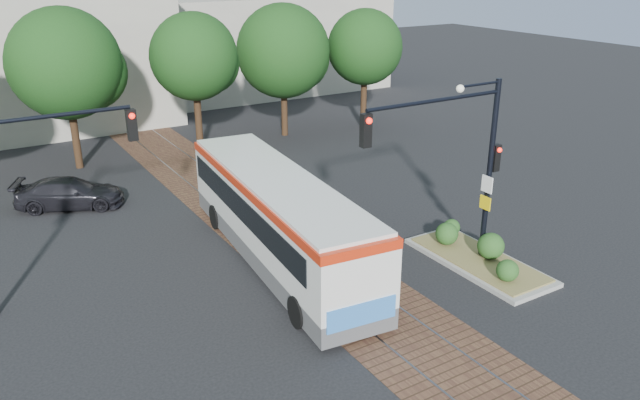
{
  "coord_description": "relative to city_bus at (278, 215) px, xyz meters",
  "views": [
    {
      "loc": [
        -9.65,
        -14.3,
        9.73
      ],
      "look_at": [
        1.18,
        3.37,
        1.6
      ],
      "focal_mm": 35.0,
      "sensor_mm": 36.0,
      "label": 1
    }
  ],
  "objects": [
    {
      "name": "ground",
      "position": [
        0.83,
        -2.8,
        -1.68
      ],
      "size": [
        120.0,
        120.0,
        0.0
      ],
      "primitive_type": "plane",
      "color": "black",
      "rests_on": "ground"
    },
    {
      "name": "trackbed",
      "position": [
        0.83,
        1.2,
        -1.67
      ],
      "size": [
        3.6,
        40.0,
        0.02
      ],
      "color": "brown",
      "rests_on": "ground"
    },
    {
      "name": "city_bus",
      "position": [
        0.0,
        0.0,
        0.0
      ],
      "size": [
        3.42,
        11.44,
        3.02
      ],
      "rotation": [
        0.0,
        0.0,
        -0.09
      ],
      "color": "#4D4D4F",
      "rests_on": "ground"
    },
    {
      "name": "parked_car",
      "position": [
        -5.09,
        8.76,
        -1.06
      ],
      "size": [
        4.6,
        3.29,
        1.24
      ],
      "primitive_type": "imported",
      "rotation": [
        0.0,
        0.0,
        1.16
      ],
      "color": "black",
      "rests_on": "ground"
    },
    {
      "name": "signal_pole_main",
      "position": [
        4.69,
        -3.61,
        2.48
      ],
      "size": [
        5.49,
        0.46,
        6.0
      ],
      "color": "black",
      "rests_on": "ground"
    },
    {
      "name": "traffic_island",
      "position": [
        5.65,
        -3.7,
        -1.35
      ],
      "size": [
        2.2,
        5.2,
        1.13
      ],
      "color": "gray",
      "rests_on": "ground"
    },
    {
      "name": "tree_row",
      "position": [
        2.04,
        13.62,
        3.17
      ],
      "size": [
        26.4,
        5.6,
        7.67
      ],
      "color": "#382314",
      "rests_on": "ground"
    },
    {
      "name": "signal_pole_left",
      "position": [
        -7.54,
        1.2,
        2.18
      ],
      "size": [
        4.99,
        0.34,
        6.0
      ],
      "color": "black",
      "rests_on": "ground"
    },
    {
      "name": "warehouses",
      "position": [
        0.3,
        25.95,
        2.13
      ],
      "size": [
        40.0,
        13.0,
        8.0
      ],
      "color": "#ADA899",
      "rests_on": "ground"
    }
  ]
}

